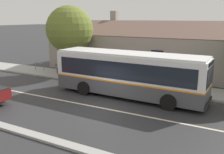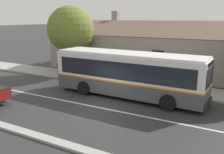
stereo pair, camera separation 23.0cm
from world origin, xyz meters
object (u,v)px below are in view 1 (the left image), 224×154
(street_tree_secondary, at_px, (70,29))
(bike_rack, at_px, (39,65))
(bench_by_building, at_px, (63,69))
(transit_bus, at_px, (129,73))

(street_tree_secondary, xyz_separation_m, bike_rack, (-3.51, -0.69, -3.64))
(bench_by_building, bearing_deg, transit_bus, -20.63)
(bench_by_building, xyz_separation_m, street_tree_secondary, (0.31, 0.82, 3.76))
(transit_bus, relative_size, bike_rack, 9.26)
(transit_bus, xyz_separation_m, bench_by_building, (-8.30, 3.12, -1.11))
(transit_bus, xyz_separation_m, street_tree_secondary, (-7.99, 3.94, 2.65))
(bike_rack, bearing_deg, transit_bus, -15.78)
(street_tree_secondary, relative_size, bike_rack, 5.66)
(transit_bus, bearing_deg, street_tree_secondary, 153.73)
(transit_bus, distance_m, bench_by_building, 8.94)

